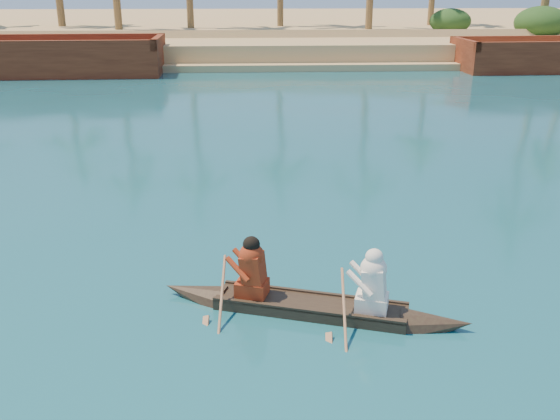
{
  "coord_description": "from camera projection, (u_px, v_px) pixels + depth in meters",
  "views": [
    {
      "loc": [
        6.96,
        -12.12,
        4.6
      ],
      "look_at": [
        7.48,
        -2.15,
        0.94
      ],
      "focal_mm": 40.0,
      "sensor_mm": 36.0,
      "label": 1
    }
  ],
  "objects": [
    {
      "name": "sandy_embankment",
      "position": [
        169.0,
        30.0,
        56.38
      ],
      "size": [
        150.0,
        51.0,
        1.5
      ],
      "color": "tan",
      "rests_on": "ground"
    },
    {
      "name": "shrub_cluster",
      "position": [
        142.0,
        36.0,
        41.73
      ],
      "size": [
        100.0,
        6.0,
        2.4
      ],
      "primitive_type": null,
      "color": "#1E3E16",
      "rests_on": "ground"
    },
    {
      "name": "canoe",
      "position": [
        310.0,
        297.0,
        9.16
      ],
      "size": [
        4.6,
        1.98,
        1.27
      ],
      "rotation": [
        0.0,
        0.0,
        -0.31
      ],
      "color": "#342A1C",
      "rests_on": "ground"
    },
    {
      "name": "barge_mid",
      "position": [
        34.0,
        59.0,
        32.76
      ],
      "size": [
        13.47,
        4.79,
        2.23
      ],
      "rotation": [
        0.0,
        0.0,
        0.03
      ],
      "color": "maroon",
      "rests_on": "ground"
    }
  ]
}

